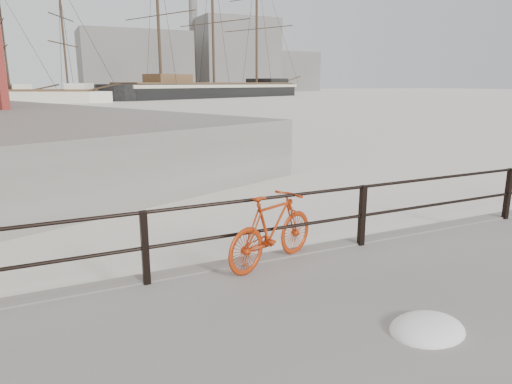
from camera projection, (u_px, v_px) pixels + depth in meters
name	position (u px, v px, depth m)	size (l,w,h in m)	color
ground	(496.00, 233.00, 9.16)	(400.00, 400.00, 0.00)	white
guardrail	(508.00, 194.00, 8.83)	(28.00, 0.10, 1.00)	black
bicycle	(272.00, 229.00, 6.58)	(1.77, 0.27, 1.07)	#AA2F0B
barque_black	(214.00, 97.00, 94.76)	(60.12, 19.68, 34.01)	black
schooner_mid	(29.00, 103.00, 69.66)	(27.30, 11.55, 19.78)	silver
industrial_west	(135.00, 62.00, 138.51)	(32.00, 18.00, 18.00)	gray
industrial_mid	(235.00, 56.00, 156.71)	(26.00, 20.00, 24.00)	gray
industrial_east	(286.00, 72.00, 171.81)	(20.00, 16.00, 14.00)	gray
smokestack	(193.00, 25.00, 153.40)	(2.80, 2.80, 44.00)	gray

